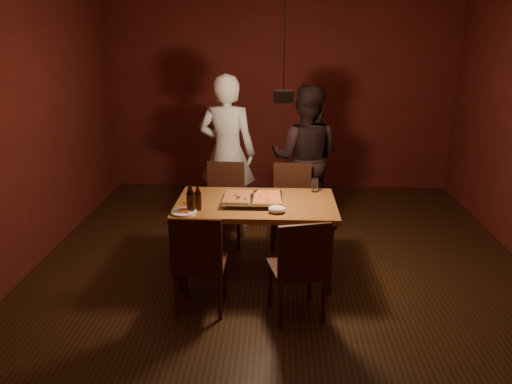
{
  "coord_description": "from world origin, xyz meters",
  "views": [
    {
      "loc": [
        -0.05,
        -4.35,
        2.3
      ],
      "look_at": [
        -0.24,
        0.08,
        0.85
      ],
      "focal_mm": 35.0,
      "sensor_mm": 36.0,
      "label": 1
    }
  ],
  "objects_px": {
    "beer_bottle_a": "(190,198)",
    "pizza_tray": "(253,200)",
    "plate_slice": "(184,212)",
    "diner_white": "(227,153)",
    "chair_far_right": "(291,197)",
    "chair_near_right": "(300,261)",
    "chair_far_left": "(225,195)",
    "diner_dark": "(305,158)",
    "beer_bottle_b": "(198,198)",
    "chair_near_left": "(199,255)",
    "dining_table": "(256,209)",
    "pendant_lamp": "(284,95)"
  },
  "relations": [
    {
      "from": "beer_bottle_b",
      "to": "chair_near_left",
      "type": "bearing_deg",
      "value": -81.79
    },
    {
      "from": "beer_bottle_a",
      "to": "diner_dark",
      "type": "relative_size",
      "value": 0.15
    },
    {
      "from": "chair_far_left",
      "to": "chair_near_left",
      "type": "relative_size",
      "value": 1.0
    },
    {
      "from": "dining_table",
      "to": "beer_bottle_a",
      "type": "height_order",
      "value": "beer_bottle_a"
    },
    {
      "from": "chair_far_left",
      "to": "chair_far_right",
      "type": "distance_m",
      "value": 0.74
    },
    {
      "from": "chair_near_left",
      "to": "beer_bottle_a",
      "type": "distance_m",
      "value": 0.57
    },
    {
      "from": "diner_dark",
      "to": "pizza_tray",
      "type": "bearing_deg",
      "value": 79.07
    },
    {
      "from": "dining_table",
      "to": "chair_near_left",
      "type": "distance_m",
      "value": 0.86
    },
    {
      "from": "chair_far_right",
      "to": "pizza_tray",
      "type": "bearing_deg",
      "value": 69.07
    },
    {
      "from": "beer_bottle_a",
      "to": "plate_slice",
      "type": "xyz_separation_m",
      "value": [
        -0.06,
        -0.03,
        -0.12
      ]
    },
    {
      "from": "chair_far_right",
      "to": "chair_near_left",
      "type": "xyz_separation_m",
      "value": [
        -0.8,
        -1.53,
        0.0
      ]
    },
    {
      "from": "chair_near_right",
      "to": "pizza_tray",
      "type": "bearing_deg",
      "value": 103.04
    },
    {
      "from": "chair_near_left",
      "to": "chair_near_right",
      "type": "height_order",
      "value": "same"
    },
    {
      "from": "dining_table",
      "to": "plate_slice",
      "type": "xyz_separation_m",
      "value": [
        -0.63,
        -0.32,
        0.08
      ]
    },
    {
      "from": "chair_near_right",
      "to": "diner_white",
      "type": "xyz_separation_m",
      "value": [
        -0.78,
        2.09,
        0.38
      ]
    },
    {
      "from": "plate_slice",
      "to": "pendant_lamp",
      "type": "xyz_separation_m",
      "value": [
        0.87,
        0.24,
        1.0
      ]
    },
    {
      "from": "beer_bottle_b",
      "to": "chair_near_right",
      "type": "bearing_deg",
      "value": -32.83
    },
    {
      "from": "dining_table",
      "to": "chair_far_left",
      "type": "distance_m",
      "value": 0.92
    },
    {
      "from": "plate_slice",
      "to": "beer_bottle_b",
      "type": "bearing_deg",
      "value": 38.47
    },
    {
      "from": "chair_far_right",
      "to": "plate_slice",
      "type": "bearing_deg",
      "value": 53.33
    },
    {
      "from": "chair_near_left",
      "to": "beer_bottle_a",
      "type": "height_order",
      "value": "beer_bottle_a"
    },
    {
      "from": "chair_far_left",
      "to": "pendant_lamp",
      "type": "relative_size",
      "value": 0.44
    },
    {
      "from": "beer_bottle_a",
      "to": "diner_white",
      "type": "height_order",
      "value": "diner_white"
    },
    {
      "from": "dining_table",
      "to": "chair_near_right",
      "type": "bearing_deg",
      "value": -64.48
    },
    {
      "from": "beer_bottle_a",
      "to": "chair_far_right",
      "type": "bearing_deg",
      "value": 49.7
    },
    {
      "from": "pizza_tray",
      "to": "plate_slice",
      "type": "bearing_deg",
      "value": -157.6
    },
    {
      "from": "beer_bottle_b",
      "to": "diner_white",
      "type": "xyz_separation_m",
      "value": [
        0.12,
        1.51,
        0.05
      ]
    },
    {
      "from": "diner_white",
      "to": "chair_near_right",
      "type": "bearing_deg",
      "value": 119.09
    },
    {
      "from": "chair_far_right",
      "to": "chair_near_right",
      "type": "bearing_deg",
      "value": 95.63
    },
    {
      "from": "chair_near_left",
      "to": "plate_slice",
      "type": "xyz_separation_m",
      "value": [
        -0.19,
        0.41,
        0.22
      ]
    },
    {
      "from": "pizza_tray",
      "to": "chair_far_left",
      "type": "bearing_deg",
      "value": 107.92
    },
    {
      "from": "chair_near_left",
      "to": "beer_bottle_b",
      "type": "distance_m",
      "value": 0.6
    },
    {
      "from": "pizza_tray",
      "to": "beer_bottle_b",
      "type": "bearing_deg",
      "value": -160.62
    },
    {
      "from": "pizza_tray",
      "to": "diner_white",
      "type": "relative_size",
      "value": 0.3
    },
    {
      "from": "chair_near_left",
      "to": "diner_dark",
      "type": "height_order",
      "value": "diner_dark"
    },
    {
      "from": "beer_bottle_a",
      "to": "pizza_tray",
      "type": "bearing_deg",
      "value": 27.43
    },
    {
      "from": "pizza_tray",
      "to": "plate_slice",
      "type": "relative_size",
      "value": 2.41
    },
    {
      "from": "chair_near_left",
      "to": "chair_far_right",
      "type": "bearing_deg",
      "value": 63.54
    },
    {
      "from": "chair_far_right",
      "to": "beer_bottle_b",
      "type": "height_order",
      "value": "beer_bottle_b"
    },
    {
      "from": "diner_dark",
      "to": "pendant_lamp",
      "type": "xyz_separation_m",
      "value": [
        -0.28,
        -1.36,
        0.91
      ]
    },
    {
      "from": "chair_far_right",
      "to": "diner_white",
      "type": "height_order",
      "value": "diner_white"
    },
    {
      "from": "plate_slice",
      "to": "diner_white",
      "type": "distance_m",
      "value": 1.63
    },
    {
      "from": "beer_bottle_a",
      "to": "beer_bottle_b",
      "type": "bearing_deg",
      "value": 46.94
    },
    {
      "from": "plate_slice",
      "to": "pendant_lamp",
      "type": "bearing_deg",
      "value": 15.55
    },
    {
      "from": "chair_far_left",
      "to": "beer_bottle_a",
      "type": "xyz_separation_m",
      "value": [
        -0.18,
        -1.12,
        0.35
      ]
    },
    {
      "from": "diner_dark",
      "to": "beer_bottle_b",
      "type": "bearing_deg",
      "value": 67.85
    },
    {
      "from": "plate_slice",
      "to": "diner_white",
      "type": "height_order",
      "value": "diner_white"
    },
    {
      "from": "dining_table",
      "to": "chair_far_right",
      "type": "relative_size",
      "value": 3.09
    },
    {
      "from": "dining_table",
      "to": "pizza_tray",
      "type": "xyz_separation_m",
      "value": [
        -0.03,
        -0.01,
        0.1
      ]
    },
    {
      "from": "chair_far_left",
      "to": "diner_dark",
      "type": "distance_m",
      "value": 1.07
    }
  ]
}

